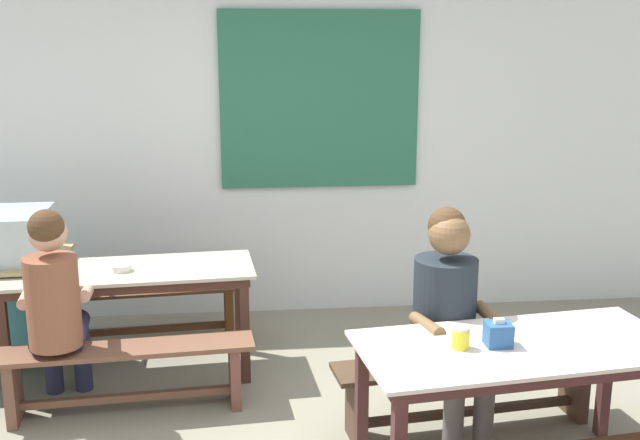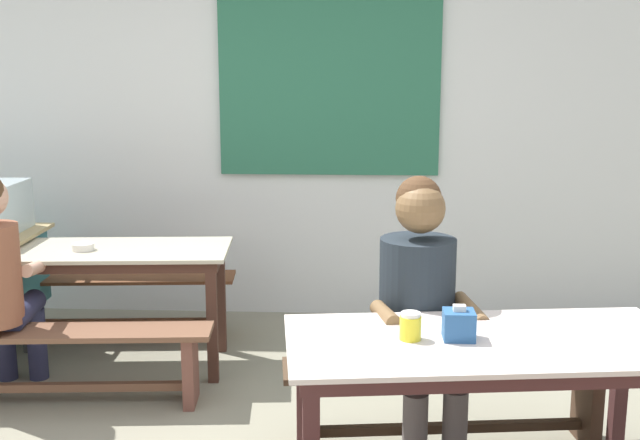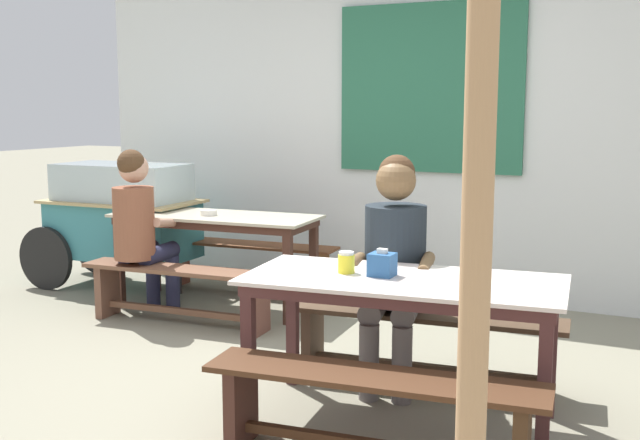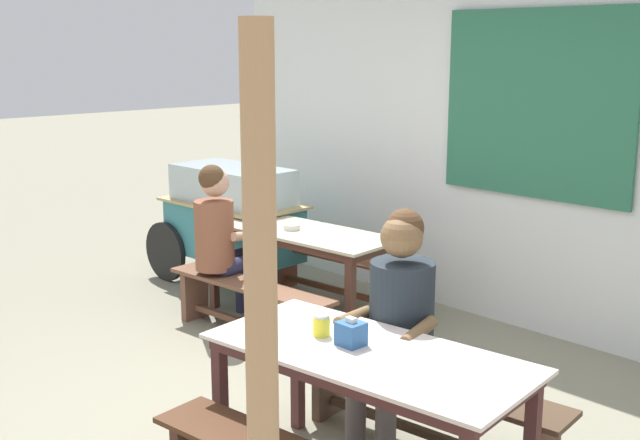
{
  "view_description": "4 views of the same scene",
  "coord_description": "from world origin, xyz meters",
  "px_view_note": "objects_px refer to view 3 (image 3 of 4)",
  "views": [
    {
      "loc": [
        -0.38,
        -3.52,
        2.21
      ],
      "look_at": [
        0.07,
        1.0,
        1.1
      ],
      "focal_mm": 42.11,
      "sensor_mm": 36.0,
      "label": 1
    },
    {
      "loc": [
        0.43,
        -3.13,
        1.79
      ],
      "look_at": [
        0.23,
        0.66,
        1.05
      ],
      "focal_mm": 43.29,
      "sensor_mm": 36.0,
      "label": 2
    },
    {
      "loc": [
        2.21,
        -3.72,
        1.59
      ],
      "look_at": [
        0.16,
        0.44,
        0.9
      ],
      "focal_mm": 42.95,
      "sensor_mm": 36.0,
      "label": 3
    },
    {
      "loc": [
        3.34,
        -2.81,
        2.17
      ],
      "look_at": [
        -0.49,
        0.84,
        0.99
      ],
      "focal_mm": 44.68,
      "sensor_mm": 36.0,
      "label": 4
    }
  ],
  "objects_px": {
    "bench_near_front": "(373,405)",
    "condiment_jar": "(346,262)",
    "dining_table_far": "(215,225)",
    "soup_bowl": "(208,213)",
    "bench_near_back": "(423,335)",
    "person_left_back_turned": "(140,223)",
    "bench_far_front": "(180,286)",
    "food_cart": "(121,214)",
    "tissue_box": "(382,264)",
    "dining_table_near": "(403,293)",
    "person_right_near_table": "(394,256)",
    "bench_far_back": "(247,260)",
    "wooden_support_post": "(476,258)"
  },
  "relations": [
    {
      "from": "dining_table_far",
      "to": "person_right_near_table",
      "type": "relative_size",
      "value": 1.27
    },
    {
      "from": "bench_near_front",
      "to": "soup_bowl",
      "type": "bearing_deg",
      "value": 138.54
    },
    {
      "from": "bench_near_back",
      "to": "bench_near_front",
      "type": "xyz_separation_m",
      "value": [
        0.13,
        -1.07,
        -0.0
      ]
    },
    {
      "from": "bench_near_front",
      "to": "tissue_box",
      "type": "height_order",
      "value": "tissue_box"
    },
    {
      "from": "dining_table_near",
      "to": "wooden_support_post",
      "type": "xyz_separation_m",
      "value": [
        0.68,
        -1.2,
        0.45
      ]
    },
    {
      "from": "bench_far_front",
      "to": "tissue_box",
      "type": "height_order",
      "value": "tissue_box"
    },
    {
      "from": "person_left_back_turned",
      "to": "tissue_box",
      "type": "relative_size",
      "value": 9.14
    },
    {
      "from": "bench_near_front",
      "to": "person_left_back_turned",
      "type": "bearing_deg",
      "value": 149.27
    },
    {
      "from": "bench_near_back",
      "to": "person_left_back_turned",
      "type": "relative_size",
      "value": 1.26
    },
    {
      "from": "dining_table_far",
      "to": "bench_far_back",
      "type": "distance_m",
      "value": 0.66
    },
    {
      "from": "dining_table_far",
      "to": "soup_bowl",
      "type": "height_order",
      "value": "soup_bowl"
    },
    {
      "from": "bench_far_front",
      "to": "soup_bowl",
      "type": "bearing_deg",
      "value": 98.55
    },
    {
      "from": "tissue_box",
      "to": "soup_bowl",
      "type": "bearing_deg",
      "value": 145.08
    },
    {
      "from": "tissue_box",
      "to": "person_right_near_table",
      "type": "bearing_deg",
      "value": 103.77
    },
    {
      "from": "bench_far_back",
      "to": "food_cart",
      "type": "height_order",
      "value": "food_cart"
    },
    {
      "from": "bench_far_front",
      "to": "food_cart",
      "type": "height_order",
      "value": "food_cart"
    },
    {
      "from": "wooden_support_post",
      "to": "dining_table_near",
      "type": "bearing_deg",
      "value": 119.43
    },
    {
      "from": "bench_near_front",
      "to": "dining_table_far",
      "type": "bearing_deg",
      "value": 137.47
    },
    {
      "from": "condiment_jar",
      "to": "soup_bowl",
      "type": "xyz_separation_m",
      "value": [
        -1.83,
        1.43,
        -0.03
      ]
    },
    {
      "from": "person_left_back_turned",
      "to": "wooden_support_post",
      "type": "distance_m",
      "value": 3.81
    },
    {
      "from": "bench_far_back",
      "to": "person_left_back_turned",
      "type": "xyz_separation_m",
      "value": [
        -0.3,
        -1.03,
        0.44
      ]
    },
    {
      "from": "bench_far_front",
      "to": "bench_near_back",
      "type": "height_order",
      "value": "same"
    },
    {
      "from": "dining_table_far",
      "to": "tissue_box",
      "type": "relative_size",
      "value": 11.99
    },
    {
      "from": "wooden_support_post",
      "to": "person_right_near_table",
      "type": "bearing_deg",
      "value": 118.42
    },
    {
      "from": "person_right_near_table",
      "to": "wooden_support_post",
      "type": "height_order",
      "value": "wooden_support_post"
    },
    {
      "from": "condiment_jar",
      "to": "bench_far_front",
      "type": "bearing_deg",
      "value": 151.97
    },
    {
      "from": "dining_table_far",
      "to": "person_left_back_turned",
      "type": "xyz_separation_m",
      "value": [
        -0.34,
        -0.5,
        0.06
      ]
    },
    {
      "from": "dining_table_near",
      "to": "bench_far_front",
      "type": "distance_m",
      "value": 2.28
    },
    {
      "from": "food_cart",
      "to": "wooden_support_post",
      "type": "relative_size",
      "value": 0.76
    },
    {
      "from": "bench_far_back",
      "to": "bench_near_back",
      "type": "bearing_deg",
      "value": -34.93
    },
    {
      "from": "dining_table_near",
      "to": "bench_far_front",
      "type": "height_order",
      "value": "dining_table_near"
    },
    {
      "from": "food_cart",
      "to": "wooden_support_post",
      "type": "bearing_deg",
      "value": -36.11
    },
    {
      "from": "bench_near_front",
      "to": "condiment_jar",
      "type": "relative_size",
      "value": 13.92
    },
    {
      "from": "bench_far_front",
      "to": "soup_bowl",
      "type": "relative_size",
      "value": 12.0
    },
    {
      "from": "bench_near_front",
      "to": "bench_far_front",
      "type": "bearing_deg",
      "value": 145.67
    },
    {
      "from": "condiment_jar",
      "to": "person_right_near_table",
      "type": "bearing_deg",
      "value": 81.28
    },
    {
      "from": "dining_table_near",
      "to": "bench_near_front",
      "type": "xyz_separation_m",
      "value": [
        0.06,
        -0.54,
        -0.38
      ]
    },
    {
      "from": "dining_table_far",
      "to": "bench_far_back",
      "type": "relative_size",
      "value": 1.04
    },
    {
      "from": "dining_table_near",
      "to": "person_right_near_table",
      "type": "xyz_separation_m",
      "value": [
        -0.22,
        0.47,
        0.09
      ]
    },
    {
      "from": "dining_table_far",
      "to": "wooden_support_post",
      "type": "xyz_separation_m",
      "value": [
        2.78,
        -2.65,
        0.46
      ]
    },
    {
      "from": "dining_table_far",
      "to": "bench_near_front",
      "type": "height_order",
      "value": "dining_table_far"
    },
    {
      "from": "wooden_support_post",
      "to": "bench_far_back",
      "type": "bearing_deg",
      "value": 131.5
    },
    {
      "from": "dining_table_near",
      "to": "bench_near_back",
      "type": "xyz_separation_m",
      "value": [
        -0.06,
        0.54,
        -0.38
      ]
    },
    {
      "from": "bench_near_back",
      "to": "bench_near_front",
      "type": "distance_m",
      "value": 1.08
    },
    {
      "from": "bench_near_back",
      "to": "person_left_back_turned",
      "type": "height_order",
      "value": "person_left_back_turned"
    },
    {
      "from": "dining_table_far",
      "to": "dining_table_near",
      "type": "bearing_deg",
      "value": -34.63
    },
    {
      "from": "bench_near_front",
      "to": "person_right_near_table",
      "type": "distance_m",
      "value": 1.14
    },
    {
      "from": "bench_near_front",
      "to": "tissue_box",
      "type": "bearing_deg",
      "value": 108.18
    },
    {
      "from": "person_right_near_table",
      "to": "soup_bowl",
      "type": "distance_m",
      "value": 2.12
    },
    {
      "from": "bench_near_front",
      "to": "condiment_jar",
      "type": "xyz_separation_m",
      "value": [
        -0.36,
        0.51,
        0.51
      ]
    }
  ]
}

